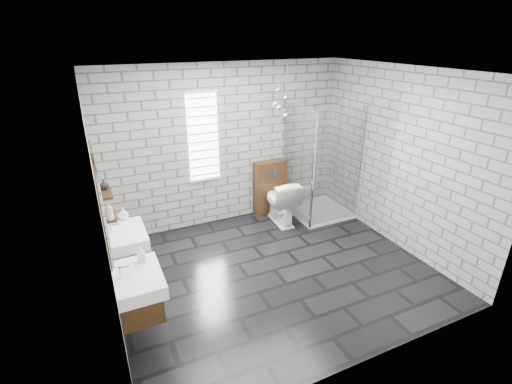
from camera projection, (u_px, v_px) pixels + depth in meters
floor at (274, 271)px, 5.27m from camera, size 4.20×3.60×0.02m
ceiling at (279, 71)px, 4.19m from camera, size 4.20×3.60×0.02m
wall_back at (226, 146)px, 6.24m from camera, size 4.20×0.02×2.70m
wall_front at (373, 252)px, 3.23m from camera, size 4.20×0.02×2.70m
wall_left at (100, 213)px, 3.91m from camera, size 0.02×3.60×2.70m
wall_right at (401, 160)px, 5.55m from camera, size 0.02×3.60×2.70m
vanity_left at (134, 282)px, 3.79m from camera, size 0.47×0.70×1.57m
vanity_right at (123, 238)px, 4.60m from camera, size 0.47×0.70×1.57m
shelf_lower at (109, 216)px, 3.92m from camera, size 0.14×0.30×0.03m
shelf_upper at (105, 194)px, 3.81m from camera, size 0.14×0.30×0.03m
window at (203, 137)px, 5.98m from camera, size 0.56×0.05×1.48m
cistern_panel at (270, 187)px, 6.79m from camera, size 0.60×0.20×1.00m
flush_plate at (273, 174)px, 6.58m from camera, size 0.18×0.01×0.12m
shower_enclosure at (319, 191)px, 6.63m from camera, size 1.00×1.00×2.03m
pendant_cluster at (281, 102)px, 5.90m from camera, size 0.28×0.23×0.86m
toilet at (281, 201)px, 6.47m from camera, size 0.50×0.81×0.80m
soap_bottle_a at (141, 255)px, 3.93m from camera, size 0.09×0.09×0.18m
soap_bottle_b at (123, 214)px, 4.84m from camera, size 0.16×0.16×0.16m
soap_bottle_c at (109, 211)px, 3.78m from camera, size 0.08×0.08×0.20m
vase at (104, 184)px, 3.87m from camera, size 0.13×0.13×0.10m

